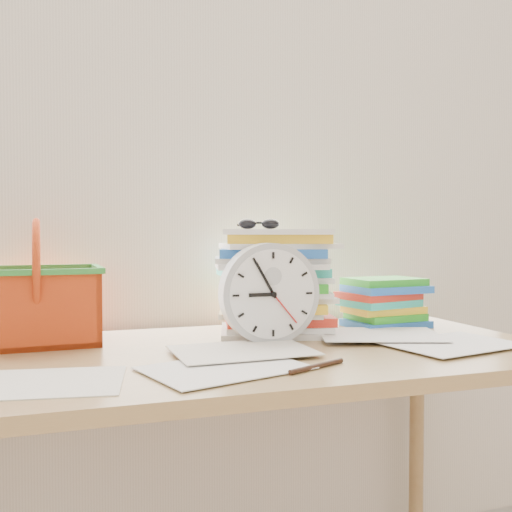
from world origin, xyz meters
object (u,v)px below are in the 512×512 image
object	(u,v)px
clock	(269,293)
basket	(37,283)
book_stack	(383,302)
paper_stack	(273,281)
desk	(248,382)

from	to	relation	value
clock	basket	xyz separation A→B (m)	(-0.52, 0.17, 0.03)
book_stack	paper_stack	bearing A→B (deg)	-179.66
book_stack	basket	size ratio (longest dim) A/B	0.81
book_stack	clock	bearing A→B (deg)	-160.97
desk	paper_stack	bearing A→B (deg)	55.33
paper_stack	basket	size ratio (longest dim) A/B	1.08
desk	book_stack	distance (m)	0.51
clock	desk	bearing A→B (deg)	-144.49
desk	basket	distance (m)	0.55
desk	clock	bearing A→B (deg)	35.51
paper_stack	basket	bearing A→B (deg)	176.26
desk	basket	world-z (taller)	basket
paper_stack	basket	world-z (taller)	basket
clock	book_stack	world-z (taller)	clock
clock	basket	world-z (taller)	basket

